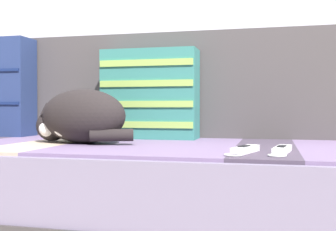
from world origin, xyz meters
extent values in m
cube|color=#3D3838|center=(0.00, 0.12, 0.08)|extent=(1.83, 0.87, 0.15)
cube|color=slate|center=(0.00, 0.12, 0.25)|extent=(1.80, 0.85, 0.19)
cube|color=slate|center=(-0.38, 0.10, 0.35)|extent=(0.19, 0.76, 0.01)
cube|color=tan|center=(-0.19, 0.10, 0.35)|extent=(0.19, 0.76, 0.01)
cube|color=slate|center=(0.00, 0.10, 0.35)|extent=(0.19, 0.76, 0.01)
cube|color=slate|center=(0.19, 0.10, 0.35)|extent=(0.19, 0.76, 0.01)
cube|color=slate|center=(0.38, 0.10, 0.35)|extent=(0.19, 0.76, 0.01)
cube|color=#423847|center=(0.57, 0.10, 0.35)|extent=(0.19, 0.76, 0.01)
cube|color=slate|center=(0.77, 0.10, 0.35)|extent=(0.19, 0.76, 0.01)
cube|color=#474242|center=(0.00, 0.48, 0.57)|extent=(1.80, 0.14, 0.45)
cube|color=#337A70|center=(0.11, 0.34, 0.53)|extent=(0.39, 0.13, 0.36)
cube|color=#93B751|center=(0.11, 0.27, 0.41)|extent=(0.38, 0.01, 0.03)
cube|color=#93B751|center=(0.11, 0.27, 0.49)|extent=(0.38, 0.01, 0.03)
cube|color=#93B751|center=(0.11, 0.27, 0.57)|extent=(0.38, 0.01, 0.03)
cube|color=#93B751|center=(0.11, 0.27, 0.65)|extent=(0.38, 0.01, 0.03)
ellipsoid|color=black|center=(-0.06, 0.06, 0.45)|extent=(0.35, 0.25, 0.19)
sphere|color=black|center=(-0.19, 0.08, 0.41)|extent=(0.11, 0.11, 0.11)
sphere|color=white|center=(-0.19, 0.05, 0.40)|extent=(0.06, 0.06, 0.06)
ellipsoid|color=white|center=(-0.10, 0.01, 0.42)|extent=(0.10, 0.05, 0.09)
cylinder|color=black|center=(0.07, 0.01, 0.38)|extent=(0.15, 0.09, 0.04)
cone|color=black|center=(-0.20, 0.05, 0.47)|extent=(0.04, 0.04, 0.04)
cone|color=black|center=(-0.19, 0.11, 0.47)|extent=(0.04, 0.04, 0.04)
cube|color=white|center=(0.52, -0.13, 0.36)|extent=(0.07, 0.14, 0.02)
cube|color=black|center=(0.52, -0.14, 0.37)|extent=(0.03, 0.05, 0.00)
cube|color=black|center=(0.54, -0.06, 0.36)|extent=(0.03, 0.02, 0.02)
torus|color=silver|center=(0.50, -0.21, 0.35)|extent=(0.06, 0.06, 0.01)
cube|color=white|center=(0.62, -0.11, 0.36)|extent=(0.06, 0.15, 0.02)
cube|color=black|center=(0.62, -0.12, 0.37)|extent=(0.03, 0.05, 0.00)
cube|color=black|center=(0.63, -0.04, 0.36)|extent=(0.03, 0.01, 0.02)
torus|color=silver|center=(0.61, -0.20, 0.35)|extent=(0.06, 0.06, 0.01)
camera|label=1|loc=(0.59, -1.32, 0.48)|focal=45.00mm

